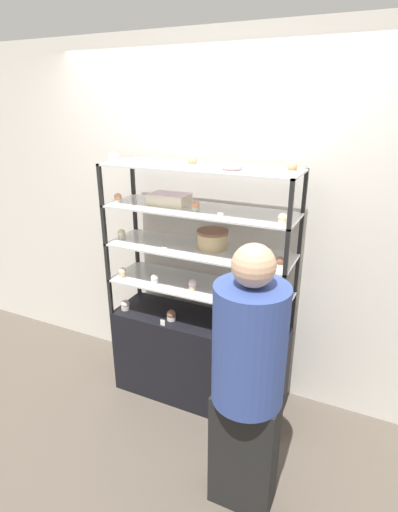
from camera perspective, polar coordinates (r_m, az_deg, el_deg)
name	(u,v)px	position (r m, az deg, el deg)	size (l,w,h in m)	color
ground_plane	(199,395)	(3.31, 0.00, -19.23)	(20.00, 20.00, 0.00)	brown
back_wall	(219,224)	(2.96, 2.85, 4.56)	(8.00, 0.05, 2.60)	silver
display_base	(199,359)	(3.10, 0.00, -14.47)	(1.28, 0.40, 0.68)	black
display_riser_lower	(199,288)	(2.80, 0.00, -4.53)	(1.28, 0.40, 0.27)	black
display_riser_middle	(199,251)	(2.69, 0.00, 0.73)	(1.28, 0.40, 0.27)	black
display_riser_upper	(199,212)	(2.61, 0.00, 6.37)	(1.28, 0.40, 0.27)	black
display_riser_top	(199,169)	(2.55, 0.00, 12.33)	(1.28, 0.40, 0.27)	black
layer_cake_centerpiece	(212,239)	(2.68, 1.94, 2.46)	(0.21, 0.21, 0.12)	#DBBC84
sheet_cake_frosted	(170,199)	(2.72, -4.24, 8.12)	(0.27, 0.18, 0.07)	beige
cupcake_0	(125,305)	(3.08, -10.48, -6.89)	(0.07, 0.07, 0.08)	beige
cupcake_1	(171,315)	(2.90, -3.98, -8.45)	(0.07, 0.07, 0.08)	white
cupcake_2	(222,324)	(2.79, 3.35, -9.73)	(0.07, 0.07, 0.08)	beige
cupcake_3	(275,342)	(2.65, 10.86, -11.91)	(0.07, 0.07, 0.08)	#CCB28C
price_tag_0	(163,323)	(2.85, -5.21, -9.46)	(0.04, 0.00, 0.04)	white
cupcake_4	(122,272)	(2.96, -10.89, -2.29)	(0.06, 0.06, 0.07)	#CCB28C
cupcake_5	(155,279)	(2.81, -6.34, -3.32)	(0.06, 0.06, 0.07)	white
cupcake_6	(192,285)	(2.72, -0.94, -4.10)	(0.06, 0.06, 0.07)	#CCB28C
cupcake_7	(237,291)	(2.64, 5.44, -4.97)	(0.06, 0.06, 0.07)	beige
cupcake_8	(277,303)	(2.52, 11.05, -6.67)	(0.06, 0.06, 0.07)	beige
price_tag_1	(194,294)	(2.61, -0.76, -5.49)	(0.04, 0.00, 0.04)	white
cupcake_9	(122,234)	(2.93, -11.01, 3.09)	(0.06, 0.06, 0.07)	white
cupcake_10	(280,262)	(2.42, 11.54, -0.88)	(0.06, 0.06, 0.07)	white
price_tag_2	(165,250)	(2.60, -4.93, 0.82)	(0.04, 0.00, 0.04)	white
cupcake_11	(118,198)	(2.83, -11.51, 8.13)	(0.05, 0.05, 0.06)	beige
cupcake_12	(196,206)	(2.55, -0.44, 7.16)	(0.05, 0.05, 0.06)	beige
cupcake_13	(283,219)	(2.32, 11.89, 5.25)	(0.05, 0.05, 0.06)	beige
price_tag_3	(220,216)	(2.35, 3.05, 5.71)	(0.04, 0.00, 0.04)	white
cupcake_14	(113,157)	(2.78, -12.20, 13.65)	(0.06, 0.06, 0.07)	white
cupcake_15	(192,163)	(2.46, -0.97, 13.19)	(0.06, 0.06, 0.07)	white
cupcake_16	(292,169)	(2.30, 13.15, 12.08)	(0.06, 0.06, 0.07)	beige
price_tag_4	(184,166)	(2.39, -2.14, 12.68)	(0.04, 0.00, 0.04)	white
donut_glazed	(232,166)	(2.42, 4.76, 12.64)	(0.13, 0.13, 0.03)	#EFB2BC
customer_figure	(248,380)	(2.12, 6.95, -17.16)	(0.36, 0.36, 1.56)	black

